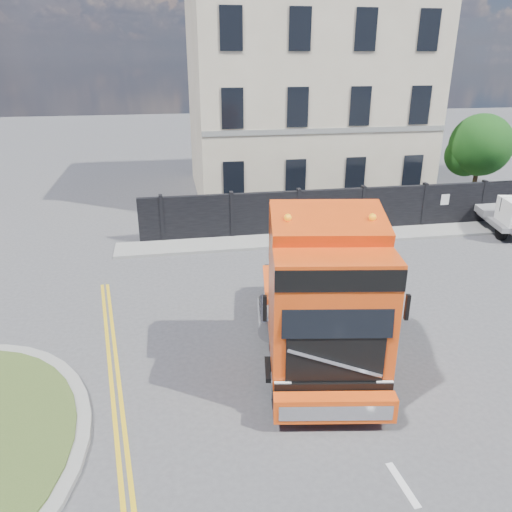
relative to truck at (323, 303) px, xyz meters
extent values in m
plane|color=#424244|center=(-1.93, 1.21, -1.88)|extent=(120.00, 120.00, 0.00)
cube|color=black|center=(4.07, 10.21, -0.88)|extent=(18.00, 0.25, 2.00)
cube|color=silver|center=(12.57, 10.21, -0.88)|extent=(2.60, 0.12, 2.00)
cube|color=beige|center=(4.07, 17.71, 3.62)|extent=(12.00, 10.00, 11.00)
cylinder|color=#382619|center=(12.57, 13.21, -0.68)|extent=(0.24, 0.24, 2.40)
sphere|color=#14340F|center=(12.57, 13.21, 1.32)|extent=(3.20, 3.20, 3.20)
sphere|color=#14340F|center=(12.07, 13.61, 0.72)|extent=(2.20, 2.20, 2.20)
cube|color=gray|center=(4.07, 9.31, -1.82)|extent=(20.00, 1.60, 0.12)
cube|color=black|center=(0.19, 1.16, -1.09)|extent=(3.59, 6.92, 0.47)
cube|color=#E74710|center=(-0.11, -0.65, 0.37)|extent=(3.02, 3.11, 2.93)
cube|color=#E74710|center=(0.07, 0.43, 1.58)|extent=(2.73, 1.35, 1.47)
cube|color=black|center=(-0.32, -1.97, 0.79)|extent=(2.28, 0.43, 1.10)
cube|color=#E74710|center=(-0.38, -2.30, -1.30)|extent=(2.64, 0.78, 0.58)
cylinder|color=black|center=(-1.36, -1.30, -1.33)|extent=(0.51, 1.13, 1.09)
cylinder|color=gray|center=(-1.36, -1.30, -1.33)|extent=(0.47, 0.65, 0.60)
cylinder|color=black|center=(0.87, -1.66, -1.33)|extent=(0.51, 1.13, 1.09)
cylinder|color=gray|center=(0.87, -1.66, -1.33)|extent=(0.47, 0.65, 0.60)
cylinder|color=black|center=(-0.76, 2.37, -1.33)|extent=(0.51, 1.13, 1.09)
cylinder|color=gray|center=(-0.76, 2.37, -1.33)|extent=(0.47, 0.65, 0.60)
cylinder|color=black|center=(1.47, 2.01, -1.33)|extent=(0.51, 1.13, 1.09)
cylinder|color=gray|center=(1.47, 2.01, -1.33)|extent=(0.47, 0.65, 0.60)
cylinder|color=black|center=(-0.56, 3.61, -1.33)|extent=(0.51, 1.13, 1.09)
cylinder|color=gray|center=(-0.56, 3.61, -1.33)|extent=(0.47, 0.65, 0.60)
cylinder|color=black|center=(1.68, 3.25, -1.33)|extent=(0.51, 1.13, 1.09)
cylinder|color=gray|center=(1.68, 3.25, -1.33)|extent=(0.47, 0.65, 0.60)
cube|color=slate|center=(11.49, 9.21, -1.26)|extent=(2.52, 4.50, 0.22)
cylinder|color=black|center=(10.65, 7.88, -1.57)|extent=(0.22, 0.62, 0.62)
cylinder|color=black|center=(10.65, 10.54, -1.57)|extent=(0.22, 0.62, 0.62)
cylinder|color=black|center=(12.34, 10.54, -1.57)|extent=(0.22, 0.62, 0.62)
camera|label=1|loc=(-3.54, -10.51, 5.68)|focal=35.00mm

